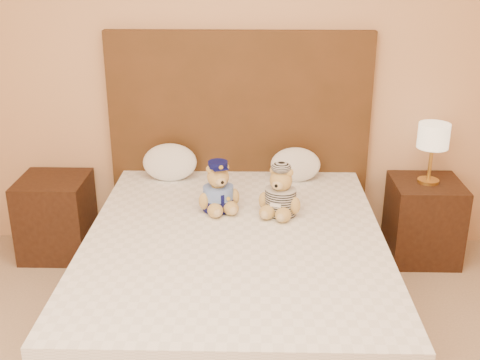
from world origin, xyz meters
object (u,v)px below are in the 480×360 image
Objects in this scene: nightstand_right at (423,220)px; teddy_police at (218,186)px; nightstand_left at (56,216)px; pillow_right at (296,163)px; lamp at (433,139)px; teddy_prisoner at (281,191)px; bed at (235,279)px; pillow_left at (170,161)px.

nightstand_right is 1.83× the size of teddy_police.
teddy_police reaches higher than nightstand_left.
lamp is at bearing -1.97° from pillow_right.
lamp is 1.35× the size of teddy_prisoner.
nightstand_left is at bearing 147.38° from bed.
lamp is (-0.00, 0.00, 0.57)m from nightstand_right.
bed is 0.99m from pillow_right.
nightstand_left is 1.53× the size of pillow_left.
bed is 3.64× the size of nightstand_right.
teddy_prisoner is (1.50, -0.53, 0.42)m from nightstand_left.
lamp is 1.22× the size of pillow_right.
bed is at bearing -93.27° from teddy_police.
nightstand_right is (2.50, 0.00, 0.00)m from nightstand_left.
teddy_prisoner is at bearing -151.94° from lamp.
bed is 0.56m from teddy_prisoner.
bed is 0.54m from teddy_police.
bed is 1.59m from lamp.
teddy_prisoner reaches higher than pillow_right.
teddy_police is (1.14, -0.48, 0.43)m from nightstand_left.
bed is at bearing -111.50° from teddy_prisoner.
teddy_prisoner is 0.57m from pillow_right.
pillow_left is at bearing 2.17° from nightstand_left.
teddy_police reaches higher than nightstand_right.
lamp reaches higher than teddy_police.
bed is 3.64× the size of nightstand_left.
nightstand_left is 1.31m from teddy_police.
lamp is at bearing -2.03° from teddy_police.
pillow_right is at bearing 0.00° from pillow_left.
pillow_left reaches higher than nightstand_left.
pillow_left is (-1.71, 0.03, 0.40)m from nightstand_right.
pillow_left is (0.79, 0.03, 0.40)m from nightstand_left.
teddy_prisoner is at bearing 46.60° from bed.
teddy_prisoner is (-1.00, -0.53, -0.15)m from lamp.
nightstand_right is 1.75m from pillow_left.
teddy_police is 1.02× the size of teddy_prisoner.
pillow_right is at bearing 178.03° from lamp.
teddy_police reaches higher than pillow_right.
pillow_left is (-0.35, 0.51, -0.02)m from teddy_police.
teddy_police is 0.70m from pillow_right.
teddy_police reaches higher than teddy_prisoner.
lamp is 0.89m from pillow_right.
nightstand_left is 1.68× the size of pillow_right.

